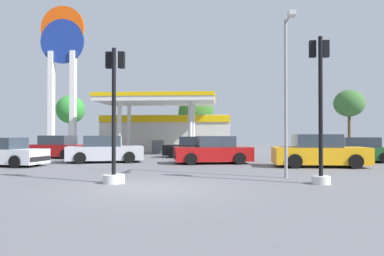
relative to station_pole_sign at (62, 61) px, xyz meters
name	(u,v)px	position (x,y,z in m)	size (l,w,h in m)	color
ground_plane	(153,188)	(10.72, -17.76, -7.58)	(90.00, 90.00, 0.00)	slate
gas_station	(167,130)	(7.78, 5.96, -5.57)	(11.90, 11.95, 4.77)	beige
station_pole_sign	(62,61)	(0.00, 0.00, 0.00)	(3.62, 0.56, 12.08)	white
car_0	(105,150)	(6.14, -8.15, -6.88)	(4.66, 2.95, 1.55)	black
car_1	(358,151)	(20.96, -6.75, -6.92)	(4.28, 2.33, 1.46)	black
car_2	(5,153)	(1.74, -10.90, -6.92)	(4.32, 2.35, 1.47)	black
car_3	(213,151)	(12.43, -8.48, -6.89)	(4.56, 2.61, 1.54)	black
car_4	(319,152)	(17.81, -10.14, -6.84)	(4.61, 2.12, 1.65)	black
car_5	(56,148)	(1.67, -4.75, -6.89)	(4.53, 2.54, 1.53)	black
car_6	(195,148)	(11.09, -3.93, -6.92)	(4.38, 2.74, 1.46)	black
traffic_signal_0	(320,120)	(16.20, -16.46, -5.44)	(0.65, 0.67, 4.97)	silver
traffic_signal_1	(114,135)	(9.19, -16.77, -5.93)	(0.75, 0.75, 4.63)	silver
tree_0	(70,110)	(-5.16, 14.13, -3.08)	(3.39, 3.39, 6.23)	brown
tree_1	(196,113)	(10.06, 13.60, -3.63)	(4.12, 4.12, 6.22)	brown
tree_2	(349,104)	(27.52, 14.12, -2.55)	(3.43, 3.43, 6.61)	brown
corner_streetlamp	(287,80)	(15.33, -15.12, -3.88)	(0.24, 1.48, 6.04)	gray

